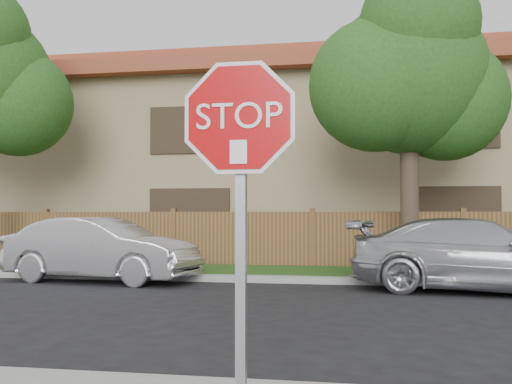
# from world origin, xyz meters

# --- Properties ---
(far_curb) EXTENTS (70.00, 0.30, 0.15)m
(far_curb) POSITION_xyz_m (0.00, 8.15, 0.07)
(far_curb) COLOR gray
(far_curb) RESTS_ON ground
(grass_strip) EXTENTS (70.00, 3.00, 0.12)m
(grass_strip) POSITION_xyz_m (0.00, 9.80, 0.06)
(grass_strip) COLOR #1E4714
(grass_strip) RESTS_ON ground
(fence) EXTENTS (70.00, 0.12, 1.60)m
(fence) POSITION_xyz_m (0.00, 11.40, 0.80)
(fence) COLOR brown
(fence) RESTS_ON ground
(apartment_building) EXTENTS (35.20, 9.20, 7.20)m
(apartment_building) POSITION_xyz_m (0.00, 17.00, 3.53)
(apartment_building) COLOR #99855F
(apartment_building) RESTS_ON ground
(tree_mid) EXTENTS (4.80, 3.90, 7.35)m
(tree_mid) POSITION_xyz_m (2.52, 9.57, 4.87)
(tree_mid) COLOR #382B21
(tree_mid) RESTS_ON ground
(stop_sign) EXTENTS (1.01, 0.13, 2.55)m
(stop_sign) POSITION_xyz_m (0.63, -1.48, 1.83)
(stop_sign) COLOR gray
(stop_sign) RESTS_ON sidewalk_near
(sedan_left) EXTENTS (4.61, 2.17, 1.46)m
(sedan_left) POSITION_xyz_m (-4.47, 7.59, 0.73)
(sedan_left) COLOR silver
(sedan_left) RESTS_ON ground
(sedan_right) EXTENTS (5.28, 2.77, 1.46)m
(sedan_right) POSITION_xyz_m (3.65, 7.23, 0.73)
(sedan_right) COLOR #B0B2B7
(sedan_right) RESTS_ON ground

